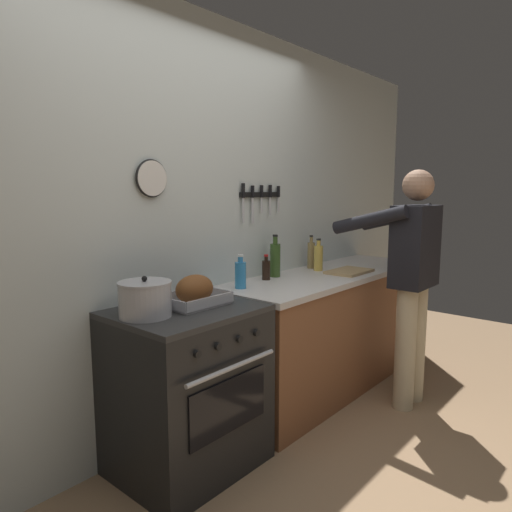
{
  "coord_description": "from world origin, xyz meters",
  "views": [
    {
      "loc": [
        -1.81,
        -0.87,
        1.53
      ],
      "look_at": [
        0.19,
        0.85,
        1.15
      ],
      "focal_mm": 32.72,
      "sensor_mm": 36.0,
      "label": 1
    }
  ],
  "objects_px": {
    "cutting_board": "(349,271)",
    "roasting_pan": "(195,292)",
    "bottle_olive_oil": "(275,259)",
    "person_cook": "(411,273)",
    "bottle_vinegar": "(311,254)",
    "bottle_soy_sauce": "(266,269)",
    "bottle_dish_soap": "(240,274)",
    "stove": "(187,388)",
    "bottle_cooking_oil": "(318,257)",
    "stock_pot": "(145,299)"
  },
  "relations": [
    {
      "from": "cutting_board",
      "to": "roasting_pan",
      "type": "bearing_deg",
      "value": 174.44
    },
    {
      "from": "bottle_olive_oil",
      "to": "person_cook",
      "type": "bearing_deg",
      "value": -57.46
    },
    {
      "from": "roasting_pan",
      "to": "bottle_vinegar",
      "type": "relative_size",
      "value": 1.32
    },
    {
      "from": "bottle_soy_sauce",
      "to": "person_cook",
      "type": "bearing_deg",
      "value": -50.4
    },
    {
      "from": "roasting_pan",
      "to": "bottle_dish_soap",
      "type": "xyz_separation_m",
      "value": [
        0.49,
        0.11,
        0.02
      ]
    },
    {
      "from": "stove",
      "to": "person_cook",
      "type": "bearing_deg",
      "value": -21.28
    },
    {
      "from": "stove",
      "to": "bottle_soy_sauce",
      "type": "bearing_deg",
      "value": 11.32
    },
    {
      "from": "bottle_cooking_oil",
      "to": "cutting_board",
      "type": "bearing_deg",
      "value": -72.11
    },
    {
      "from": "stove",
      "to": "bottle_olive_oil",
      "type": "relative_size",
      "value": 2.94
    },
    {
      "from": "stock_pot",
      "to": "cutting_board",
      "type": "bearing_deg",
      "value": -5.11
    },
    {
      "from": "roasting_pan",
      "to": "stock_pot",
      "type": "relative_size",
      "value": 1.33
    },
    {
      "from": "stove",
      "to": "bottle_cooking_oil",
      "type": "distance_m",
      "value": 1.55
    },
    {
      "from": "bottle_dish_soap",
      "to": "cutting_board",
      "type": "bearing_deg",
      "value": -14.67
    },
    {
      "from": "bottle_vinegar",
      "to": "bottle_cooking_oil",
      "type": "height_order",
      "value": "bottle_vinegar"
    },
    {
      "from": "stove",
      "to": "bottle_dish_soap",
      "type": "height_order",
      "value": "bottle_dish_soap"
    },
    {
      "from": "bottle_olive_oil",
      "to": "bottle_cooking_oil",
      "type": "distance_m",
      "value": 0.43
    },
    {
      "from": "person_cook",
      "to": "stove",
      "type": "bearing_deg",
      "value": 62.03
    },
    {
      "from": "bottle_vinegar",
      "to": "roasting_pan",
      "type": "bearing_deg",
      "value": -172.12
    },
    {
      "from": "roasting_pan",
      "to": "bottle_olive_oil",
      "type": "relative_size",
      "value": 1.15
    },
    {
      "from": "roasting_pan",
      "to": "stove",
      "type": "bearing_deg",
      "value": -169.81
    },
    {
      "from": "roasting_pan",
      "to": "bottle_dish_soap",
      "type": "bearing_deg",
      "value": 12.54
    },
    {
      "from": "person_cook",
      "to": "bottle_dish_soap",
      "type": "height_order",
      "value": "person_cook"
    },
    {
      "from": "bottle_soy_sauce",
      "to": "bottle_dish_soap",
      "type": "bearing_deg",
      "value": -170.25
    },
    {
      "from": "stock_pot",
      "to": "bottle_soy_sauce",
      "type": "height_order",
      "value": "stock_pot"
    },
    {
      "from": "stock_pot",
      "to": "bottle_vinegar",
      "type": "relative_size",
      "value": 1.0
    },
    {
      "from": "person_cook",
      "to": "cutting_board",
      "type": "relative_size",
      "value": 4.61
    },
    {
      "from": "stove",
      "to": "bottle_vinegar",
      "type": "relative_size",
      "value": 3.38
    },
    {
      "from": "roasting_pan",
      "to": "cutting_board",
      "type": "height_order",
      "value": "roasting_pan"
    },
    {
      "from": "cutting_board",
      "to": "bottle_dish_soap",
      "type": "bearing_deg",
      "value": 165.33
    },
    {
      "from": "person_cook",
      "to": "bottle_dish_soap",
      "type": "distance_m",
      "value": 1.21
    },
    {
      "from": "stove",
      "to": "cutting_board",
      "type": "distance_m",
      "value": 1.59
    },
    {
      "from": "stove",
      "to": "roasting_pan",
      "type": "distance_m",
      "value": 0.53
    },
    {
      "from": "stock_pot",
      "to": "bottle_cooking_oil",
      "type": "bearing_deg",
      "value": 2.54
    },
    {
      "from": "bottle_cooking_oil",
      "to": "bottle_dish_soap",
      "type": "height_order",
      "value": "bottle_cooking_oil"
    },
    {
      "from": "roasting_pan",
      "to": "bottle_soy_sauce",
      "type": "height_order",
      "value": "bottle_soy_sauce"
    },
    {
      "from": "stock_pot",
      "to": "bottle_cooking_oil",
      "type": "distance_m",
      "value": 1.68
    },
    {
      "from": "roasting_pan",
      "to": "cutting_board",
      "type": "distance_m",
      "value": 1.45
    },
    {
      "from": "roasting_pan",
      "to": "bottle_vinegar",
      "type": "height_order",
      "value": "bottle_vinegar"
    },
    {
      "from": "cutting_board",
      "to": "bottle_soy_sauce",
      "type": "height_order",
      "value": "bottle_soy_sauce"
    },
    {
      "from": "bottle_vinegar",
      "to": "bottle_olive_oil",
      "type": "bearing_deg",
      "value": -178.99
    },
    {
      "from": "roasting_pan",
      "to": "bottle_soy_sauce",
      "type": "bearing_deg",
      "value": 11.43
    },
    {
      "from": "roasting_pan",
      "to": "person_cook",
      "type": "bearing_deg",
      "value": -22.77
    },
    {
      "from": "person_cook",
      "to": "stock_pot",
      "type": "relative_size",
      "value": 6.27
    },
    {
      "from": "roasting_pan",
      "to": "bottle_vinegar",
      "type": "xyz_separation_m",
      "value": [
        1.42,
        0.2,
        0.04
      ]
    },
    {
      "from": "person_cook",
      "to": "bottle_olive_oil",
      "type": "height_order",
      "value": "person_cook"
    },
    {
      "from": "stove",
      "to": "roasting_pan",
      "type": "bearing_deg",
      "value": 10.19
    },
    {
      "from": "bottle_cooking_oil",
      "to": "bottle_dish_soap",
      "type": "relative_size",
      "value": 1.15
    },
    {
      "from": "person_cook",
      "to": "bottle_vinegar",
      "type": "height_order",
      "value": "person_cook"
    },
    {
      "from": "bottle_cooking_oil",
      "to": "roasting_pan",
      "type": "bearing_deg",
      "value": -176.19
    },
    {
      "from": "stove",
      "to": "bottle_vinegar",
      "type": "bearing_deg",
      "value": 8.0
    }
  ]
}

